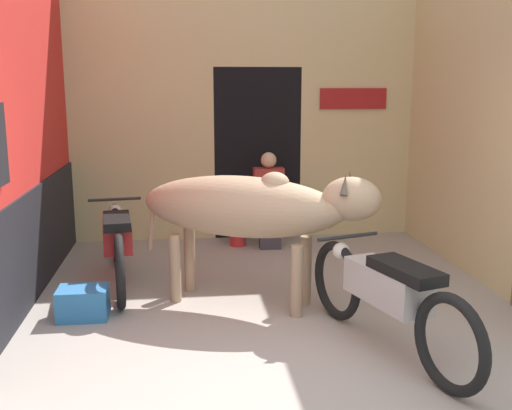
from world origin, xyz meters
name	(u,v)px	position (x,y,z in m)	size (l,w,h in m)	color
ground_plane	(304,382)	(0.00, 0.00, 0.00)	(30.00, 30.00, 0.00)	#9E9389
wall_left_shopfront	(14,108)	(-2.37, 2.05, 1.85)	(0.25, 4.11, 3.82)	red
wall_back_with_doorway	(248,117)	(0.07, 4.37, 1.62)	(4.57, 0.93, 3.82)	#D1BC84
wall_right_with_door	(497,103)	(2.37, 2.01, 1.88)	(0.22, 4.11, 3.82)	#D1BC84
cow	(251,208)	(-0.20, 1.58, 0.94)	(2.26, 1.39, 1.33)	tan
motorcycle_near	(387,294)	(0.73, 0.44, 0.47)	(0.80, 2.08, 0.81)	black
motorcycle_far	(117,240)	(-1.52, 2.35, 0.47)	(0.58, 2.17, 0.81)	black
shopkeeper_seated	(269,198)	(0.26, 3.61, 0.64)	(0.38, 0.33, 1.22)	#3D3842
plastic_stool	(238,228)	(-0.14, 3.69, 0.23)	(0.30, 0.30, 0.44)	red
crate	(83,303)	(-1.74, 1.41, 0.14)	(0.44, 0.32, 0.28)	teal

